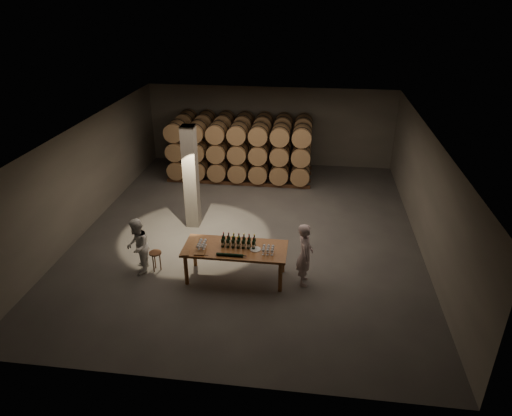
# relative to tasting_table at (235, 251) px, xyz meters

# --- Properties ---
(room) EXTENTS (12.00, 12.00, 12.00)m
(room) POSITION_rel_tasting_table_xyz_m (-1.80, 2.70, 0.80)
(room) COLOR #4D4A48
(room) RESTS_ON ground
(tasting_table) EXTENTS (2.60, 1.10, 0.90)m
(tasting_table) POSITION_rel_tasting_table_xyz_m (0.00, 0.00, 0.00)
(tasting_table) COLOR brown
(tasting_table) RESTS_ON ground
(barrel_stack_back) EXTENTS (5.48, 0.95, 2.31)m
(barrel_stack_back) POSITION_rel_tasting_table_xyz_m (-0.96, 7.70, 0.40)
(barrel_stack_back) COLOR #57331E
(barrel_stack_back) RESTS_ON ground
(barrel_stack_front) EXTENTS (5.48, 0.95, 2.31)m
(barrel_stack_front) POSITION_rel_tasting_table_xyz_m (-0.96, 6.30, 0.40)
(barrel_stack_front) COLOR #57331E
(barrel_stack_front) RESTS_ON ground
(bottle_cluster) EXTENTS (0.86, 0.23, 0.33)m
(bottle_cluster) POSITION_rel_tasting_table_xyz_m (0.07, 0.07, 0.22)
(bottle_cluster) COLOR black
(bottle_cluster) RESTS_ON tasting_table
(lying_bottles) EXTENTS (0.74, 0.07, 0.07)m
(lying_bottles) POSITION_rel_tasting_table_xyz_m (-0.05, -0.41, 0.14)
(lying_bottles) COLOR black
(lying_bottles) RESTS_ON tasting_table
(glass_cluster_left) EXTENTS (0.20, 0.42, 0.18)m
(glass_cluster_left) POSITION_rel_tasting_table_xyz_m (-0.82, -0.13, 0.23)
(glass_cluster_left) COLOR silver
(glass_cluster_left) RESTS_ON tasting_table
(glass_cluster_right) EXTENTS (0.30, 0.30, 0.16)m
(glass_cluster_right) POSITION_rel_tasting_table_xyz_m (0.84, -0.12, 0.22)
(glass_cluster_right) COLOR silver
(glass_cluster_right) RESTS_ON tasting_table
(plate) EXTENTS (0.28, 0.28, 0.02)m
(plate) POSITION_rel_tasting_table_xyz_m (0.51, -0.03, 0.11)
(plate) COLOR silver
(plate) RESTS_ON tasting_table
(notebook_near) EXTENTS (0.27, 0.22, 0.03)m
(notebook_near) POSITION_rel_tasting_table_xyz_m (-0.82, -0.39, 0.12)
(notebook_near) COLOR brown
(notebook_near) RESTS_ON tasting_table
(notebook_corner) EXTENTS (0.25, 0.29, 0.02)m
(notebook_corner) POSITION_rel_tasting_table_xyz_m (-1.17, -0.43, 0.12)
(notebook_corner) COLOR brown
(notebook_corner) RESTS_ON tasting_table
(pen) EXTENTS (0.14, 0.01, 0.01)m
(pen) POSITION_rel_tasting_table_xyz_m (-0.65, -0.45, 0.11)
(pen) COLOR black
(pen) RESTS_ON tasting_table
(stool) EXTENTS (0.32, 0.32, 0.54)m
(stool) POSITION_rel_tasting_table_xyz_m (-2.14, 0.08, -0.35)
(stool) COLOR #57331E
(stool) RESTS_ON ground
(person_man) EXTENTS (0.44, 0.63, 1.67)m
(person_man) POSITION_rel_tasting_table_xyz_m (1.74, 0.01, 0.04)
(person_man) COLOR beige
(person_man) RESTS_ON ground
(person_woman) EXTENTS (0.75, 0.86, 1.53)m
(person_woman) POSITION_rel_tasting_table_xyz_m (-2.54, -0.05, -0.03)
(person_woman) COLOR white
(person_woman) RESTS_ON ground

